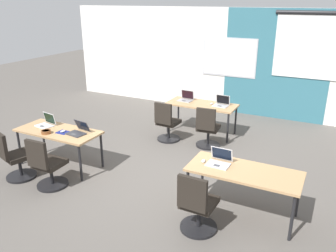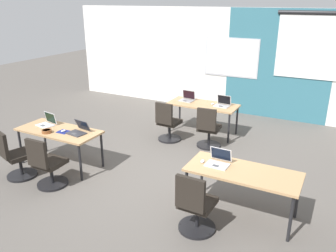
{
  "view_description": "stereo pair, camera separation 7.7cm",
  "coord_description": "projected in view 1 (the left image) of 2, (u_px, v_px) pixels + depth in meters",
  "views": [
    {
      "loc": [
        2.75,
        -4.97,
        3.01
      ],
      "look_at": [
        0.18,
        0.1,
        0.9
      ],
      "focal_mm": 36.71,
      "sensor_mm": 36.0,
      "label": 1
    },
    {
      "loc": [
        2.81,
        -4.93,
        3.01
      ],
      "look_at": [
        0.18,
        0.1,
        0.9
      ],
      "focal_mm": 36.71,
      "sensor_mm": 36.0,
      "label": 2
    }
  ],
  "objects": [
    {
      "name": "laptop_far_left",
      "position": [
        186.0,
        98.0,
        8.19
      ],
      "size": [
        0.35,
        0.29,
        0.24
      ],
      "rotation": [
        0.0,
        0.0,
        -0.07
      ],
      "color": "#9E9EA3",
      "rests_on": "desk_far_center"
    },
    {
      "name": "chair_far_left",
      "position": [
        167.0,
        125.0,
        7.62
      ],
      "size": [
        0.52,
        0.55,
        0.92
      ],
      "rotation": [
        0.0,
        0.0,
        3.11
      ],
      "color": "black",
      "rests_on": "ground"
    },
    {
      "name": "mousepad_near_left_inner",
      "position": [
        63.0,
        132.0,
        6.26
      ],
      "size": [
        0.22,
        0.19,
        0.0
      ],
      "color": "navy",
      "rests_on": "desk_near_left"
    },
    {
      "name": "laptop_near_right_inner",
      "position": [
        219.0,
        161.0,
        5.05
      ],
      "size": [
        0.34,
        0.31,
        0.23
      ],
      "rotation": [
        0.0,
        0.0,
        -0.03
      ],
      "color": "silver",
      "rests_on": "desk_near_right"
    },
    {
      "name": "mouse_near_right_inner",
      "position": [
        203.0,
        161.0,
        5.12
      ],
      "size": [
        0.08,
        0.11,
        0.03
      ],
      "color": "silver",
      "rests_on": "desk_near_right"
    },
    {
      "name": "chair_far_right",
      "position": [
        208.0,
        131.0,
        7.28
      ],
      "size": [
        0.52,
        0.56,
        0.92
      ],
      "rotation": [
        0.0,
        0.0,
        3.23
      ],
      "color": "black",
      "rests_on": "ground"
    },
    {
      "name": "laptop_near_left_end",
      "position": [
        46.0,
        123.0,
        6.57
      ],
      "size": [
        0.37,
        0.32,
        0.24
      ],
      "rotation": [
        0.0,
        0.0,
        -0.17
      ],
      "color": "silver",
      "rests_on": "desk_near_left"
    },
    {
      "name": "laptop_near_left_inner",
      "position": [
        78.0,
        131.0,
        6.19
      ],
      "size": [
        0.37,
        0.36,
        0.22
      ],
      "rotation": [
        0.0,
        0.0,
        -0.14
      ],
      "color": "#333338",
      "rests_on": "desk_near_left"
    },
    {
      "name": "chair_near_left_end",
      "position": [
        15.0,
        159.0,
        5.99
      ],
      "size": [
        0.55,
        0.61,
        0.92
      ],
      "rotation": [
        0.0,
        0.0,
        2.83
      ],
      "color": "black",
      "rests_on": "ground"
    },
    {
      "name": "desk_far_center",
      "position": [
        202.0,
        106.0,
        7.98
      ],
      "size": [
        1.6,
        0.7,
        0.72
      ],
      "color": "tan",
      "rests_on": "ground"
    },
    {
      "name": "mouse_far_right",
      "position": [
        211.0,
        104.0,
        7.9
      ],
      "size": [
        0.07,
        0.11,
        0.03
      ],
      "color": "silver",
      "rests_on": "desk_far_center"
    },
    {
      "name": "back_wall_assembly",
      "position": [
        231.0,
        61.0,
        9.36
      ],
      "size": [
        10.0,
        0.27,
        2.8
      ],
      "color": "silver",
      "rests_on": "ground"
    },
    {
      "name": "desk_near_left",
      "position": [
        58.0,
        133.0,
        6.37
      ],
      "size": [
        1.6,
        0.7,
        0.72
      ],
      "color": "tan",
      "rests_on": "ground"
    },
    {
      "name": "mouse_near_left_inner",
      "position": [
        63.0,
        131.0,
        6.25
      ],
      "size": [
        0.08,
        0.11,
        0.03
      ],
      "color": "silver",
      "rests_on": "mousepad_near_left_inner"
    },
    {
      "name": "ground_plane",
      "position": [
        157.0,
        171.0,
        6.37
      ],
      "size": [
        24.0,
        24.0,
        0.0
      ],
      "color": "#56514C"
    },
    {
      "name": "chair_near_right_inner",
      "position": [
        197.0,
        208.0,
        4.6
      ],
      "size": [
        0.52,
        0.55,
        0.92
      ],
      "rotation": [
        0.0,
        0.0,
        3.11
      ],
      "color": "black",
      "rests_on": "ground"
    },
    {
      "name": "desk_near_right",
      "position": [
        244.0,
        174.0,
        4.89
      ],
      "size": [
        1.6,
        0.7,
        0.72
      ],
      "color": "tan",
      "rests_on": "ground"
    },
    {
      "name": "chair_near_left_inner",
      "position": [
        47.0,
        167.0,
        5.7
      ],
      "size": [
        0.52,
        0.54,
        0.92
      ],
      "rotation": [
        0.0,
        0.0,
        3.17
      ],
      "color": "black",
      "rests_on": "ground"
    },
    {
      "name": "snack_bowl",
      "position": [
        46.0,
        132.0,
        6.19
      ],
      "size": [
        0.18,
        0.18,
        0.06
      ],
      "color": "brown",
      "rests_on": "desk_near_left"
    },
    {
      "name": "laptop_far_right",
      "position": [
        221.0,
        104.0,
        7.79
      ],
      "size": [
        0.35,
        0.29,
        0.23
      ],
      "rotation": [
        0.0,
        0.0,
        -0.06
      ],
      "color": "#B7B7BC",
      "rests_on": "desk_far_center"
    }
  ]
}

